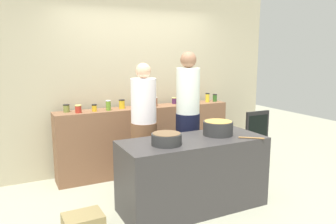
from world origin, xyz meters
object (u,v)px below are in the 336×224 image
(preserve_jar_10, at_px, (190,99))
(preserve_jar_11, at_px, (196,100))
(chalkboard_sign, at_px, (257,137))
(preserve_jar_4, at_px, (122,104))
(preserve_jar_1, at_px, (78,109))
(cook_in_cap, at_px, (188,125))
(preserve_jar_0, at_px, (66,108))
(preserve_jar_9, at_px, (183,101))
(preserve_jar_7, at_px, (155,102))
(preserve_jar_2, at_px, (94,108))
(wooden_spoon, at_px, (251,138))
(cook_with_tongs, at_px, (144,134))
(preserve_jar_13, at_px, (215,98))
(preserve_jar_3, at_px, (108,105))
(preserve_jar_12, at_px, (207,98))
(preserve_jar_5, at_px, (135,103))
(cooking_pot_left, at_px, (167,139))
(cooking_pot_center, at_px, (218,128))
(preserve_jar_8, at_px, (174,101))
(preserve_jar_6, at_px, (145,102))

(preserve_jar_10, xyz_separation_m, preserve_jar_11, (0.12, 0.02, -0.02))
(chalkboard_sign, bearing_deg, preserve_jar_4, 167.28)
(preserve_jar_1, distance_m, cook_in_cap, 1.50)
(preserve_jar_0, distance_m, preserve_jar_9, 1.77)
(preserve_jar_7, height_order, chalkboard_sign, preserve_jar_7)
(preserve_jar_2, xyz_separation_m, wooden_spoon, (1.41, -1.63, -0.21))
(preserve_jar_0, relative_size, cook_with_tongs, 0.06)
(preserve_jar_11, height_order, preserve_jar_13, preserve_jar_13)
(preserve_jar_3, xyz_separation_m, wooden_spoon, (1.21, -1.62, -0.24))
(preserve_jar_2, distance_m, preserve_jar_13, 2.04)
(preserve_jar_11, bearing_deg, preserve_jar_12, -4.28)
(preserve_jar_12, bearing_deg, cook_with_tongs, -154.91)
(preserve_jar_10, height_order, preserve_jar_11, preserve_jar_10)
(preserve_jar_2, height_order, preserve_jar_10, preserve_jar_10)
(preserve_jar_5, distance_m, preserve_jar_10, 0.92)
(preserve_jar_0, bearing_deg, preserve_jar_4, -4.02)
(preserve_jar_1, height_order, cook_in_cap, cook_in_cap)
(preserve_jar_12, bearing_deg, cooking_pot_left, -135.40)
(preserve_jar_1, distance_m, chalkboard_sign, 2.89)
(preserve_jar_9, distance_m, preserve_jar_12, 0.48)
(preserve_jar_5, xyz_separation_m, cooking_pot_left, (-0.21, -1.49, -0.17))
(preserve_jar_1, xyz_separation_m, preserve_jar_5, (0.86, 0.08, 0.00))
(preserve_jar_0, xyz_separation_m, preserve_jar_3, (0.55, -0.12, 0.02))
(preserve_jar_11, xyz_separation_m, cooking_pot_left, (-1.25, -1.46, -0.16))
(preserve_jar_12, distance_m, chalkboard_sign, 1.04)
(preserve_jar_9, distance_m, cooking_pot_center, 1.34)
(preserve_jar_11, relative_size, cooking_pot_left, 0.31)
(preserve_jar_12, height_order, wooden_spoon, preserve_jar_12)
(preserve_jar_12, xyz_separation_m, preserve_jar_13, (0.15, 0.00, -0.01))
(preserve_jar_7, xyz_separation_m, preserve_jar_8, (0.37, 0.09, -0.02))
(preserve_jar_13, xyz_separation_m, cook_in_cap, (-0.93, -0.71, -0.23))
(preserve_jar_7, bearing_deg, preserve_jar_8, 13.45)
(preserve_jar_13, bearing_deg, preserve_jar_1, -178.85)
(wooden_spoon, bearing_deg, cook_with_tongs, 132.77)
(cooking_pot_left, relative_size, wooden_spoon, 1.13)
(cooking_pot_center, bearing_deg, preserve_jar_13, 57.00)
(preserve_jar_5, relative_size, cooking_pot_left, 0.35)
(preserve_jar_10, xyz_separation_m, cook_with_tongs, (-1.08, -0.65, -0.31))
(preserve_jar_4, relative_size, chalkboard_sign, 0.15)
(preserve_jar_6, bearing_deg, preserve_jar_9, -11.15)
(preserve_jar_0, distance_m, preserve_jar_8, 1.67)
(preserve_jar_10, relative_size, preserve_jar_11, 1.31)
(preserve_jar_7, distance_m, wooden_spoon, 1.74)
(preserve_jar_6, bearing_deg, preserve_jar_4, -170.96)
(preserve_jar_6, distance_m, preserve_jar_12, 1.07)
(preserve_jar_0, height_order, preserve_jar_9, preserve_jar_9)
(preserve_jar_5, distance_m, preserve_jar_9, 0.78)
(preserve_jar_12, distance_m, cook_with_tongs, 1.58)
(preserve_jar_7, bearing_deg, preserve_jar_0, 176.38)
(preserve_jar_7, height_order, preserve_jar_12, preserve_jar_12)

